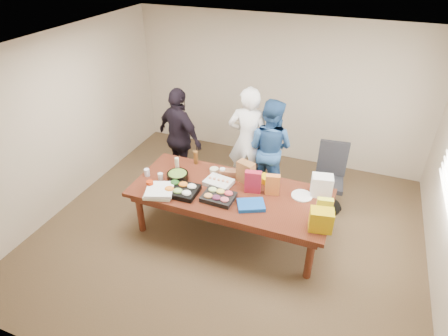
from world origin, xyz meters
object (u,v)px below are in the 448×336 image
at_px(office_chair, 328,181).
at_px(sheet_cake, 219,182).
at_px(person_center, 248,141).
at_px(salad_bowl, 178,176).
at_px(conference_table, 230,212).
at_px(person_right, 269,148).

distance_m(office_chair, sheet_cake, 1.77).
distance_m(person_center, sheet_cake, 1.11).
xyz_separation_m(person_center, salad_bowl, (-0.69, -1.19, -0.13)).
relative_size(person_center, salad_bowl, 5.88).
xyz_separation_m(conference_table, office_chair, (1.23, 1.10, 0.16)).
xyz_separation_m(office_chair, sheet_cake, (-1.44, -1.00, 0.25)).
height_order(office_chair, salad_bowl, office_chair).
relative_size(person_right, salad_bowl, 5.35).
height_order(person_right, salad_bowl, person_right).
xyz_separation_m(person_center, person_right, (0.35, 0.04, -0.08)).
distance_m(conference_table, sheet_cake, 0.47).
distance_m(conference_table, person_right, 1.34).
bearing_deg(sheet_cake, conference_table, -15.45).
bearing_deg(office_chair, sheet_cake, -151.07).
bearing_deg(person_center, office_chair, 166.77).
height_order(conference_table, salad_bowl, salad_bowl).
bearing_deg(conference_table, office_chair, 41.79).
bearing_deg(person_center, conference_table, 87.23).
relative_size(office_chair, person_right, 0.64).
distance_m(conference_table, salad_bowl, 0.93).
bearing_deg(salad_bowl, office_chair, 28.06).
distance_m(person_right, salad_bowl, 1.62).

